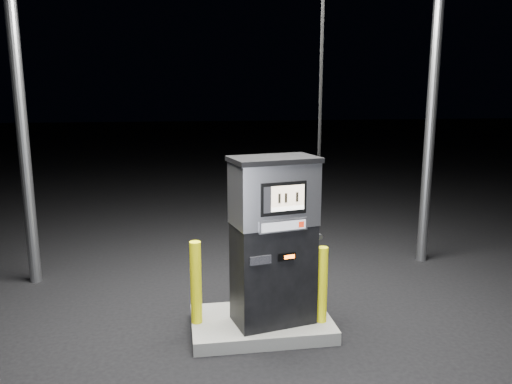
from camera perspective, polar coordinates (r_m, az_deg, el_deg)
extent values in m
plane|color=black|center=(6.02, 0.60, -15.48)|extent=(80.00, 80.00, 0.00)
cube|color=#64635F|center=(5.98, 0.60, -14.84)|extent=(1.60, 1.00, 0.15)
cylinder|color=gray|center=(7.60, -25.20, 6.82)|extent=(0.16, 0.16, 4.50)
cylinder|color=gray|center=(8.27, 19.34, 7.56)|extent=(0.16, 0.16, 4.50)
cube|color=black|center=(5.67, 1.97, -9.24)|extent=(0.96, 0.67, 1.14)
cube|color=silver|center=(5.41, 2.03, -0.14)|extent=(0.98, 0.70, 0.69)
cube|color=black|center=(5.35, 2.06, 3.75)|extent=(1.02, 0.74, 0.05)
cube|color=black|center=(5.17, 3.18, -0.75)|extent=(0.51, 0.13, 0.35)
cube|color=beige|center=(5.17, 3.66, -0.45)|extent=(0.37, 0.08, 0.22)
cube|color=white|center=(5.20, 3.65, -1.88)|extent=(0.37, 0.08, 0.05)
cube|color=silver|center=(5.24, 3.14, -3.88)|extent=(0.54, 0.14, 0.13)
cube|color=#97999E|center=(5.23, 3.21, -3.92)|extent=(0.49, 0.11, 0.10)
cube|color=#A91F0B|center=(5.31, 5.21, -3.71)|extent=(0.06, 0.02, 0.06)
cube|color=black|center=(5.37, 3.54, -7.40)|extent=(0.20, 0.06, 0.08)
cube|color=#FF5E0C|center=(5.37, 3.86, -7.40)|extent=(0.12, 0.03, 0.04)
cube|color=black|center=(5.25, 0.52, -7.81)|extent=(0.24, 0.07, 0.09)
cube|color=black|center=(5.74, 6.44, -4.94)|extent=(0.12, 0.18, 0.23)
cylinder|color=gray|center=(5.76, 6.93, -4.88)|extent=(0.10, 0.21, 0.06)
cylinder|color=black|center=(5.48, 7.37, 10.48)|extent=(0.04, 0.04, 2.84)
cylinder|color=#FFF90E|center=(5.70, -6.88, -10.24)|extent=(0.16, 0.16, 0.95)
cylinder|color=#FFF90E|center=(5.75, 7.56, -10.46)|extent=(0.15, 0.15, 0.88)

